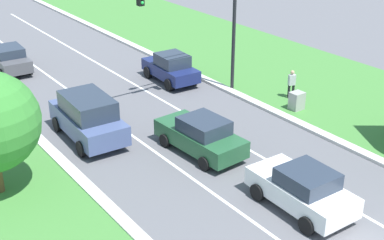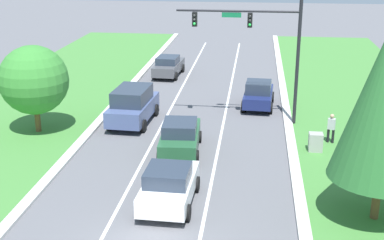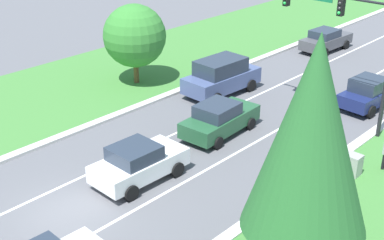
{
  "view_description": "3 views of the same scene",
  "coord_description": "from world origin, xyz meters",
  "px_view_note": "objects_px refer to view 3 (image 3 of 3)",
  "views": [
    {
      "loc": [
        -13.03,
        -7.75,
        11.5
      ],
      "look_at": [
        -0.88,
        8.99,
        1.95
      ],
      "focal_mm": 50.0,
      "sensor_mm": 36.0,
      "label": 1
    },
    {
      "loc": [
        3.59,
        -16.14,
        10.44
      ],
      "look_at": [
        0.7,
        7.57,
        2.37
      ],
      "focal_mm": 50.0,
      "sensor_mm": 36.0,
      "label": 2
    },
    {
      "loc": [
        15.44,
        -9.5,
        12.14
      ],
      "look_at": [
        -0.01,
        7.18,
        1.55
      ],
      "focal_mm": 50.0,
      "sensor_mm": 36.0,
      "label": 3
    }
  ],
  "objects_px": {
    "utility_cabinet": "(352,165)",
    "navy_sedan": "(369,93)",
    "white_sedan": "(138,163)",
    "slate_blue_suv": "(221,76)",
    "traffic_signal_mast": "(355,26)",
    "graphite_sedan": "(326,40)",
    "oak_near_left_tree": "(135,36)",
    "conifer_near_right_tree": "(311,136)",
    "forest_sedan": "(220,119)"
  },
  "relations": [
    {
      "from": "utility_cabinet",
      "to": "navy_sedan",
      "type": "bearing_deg",
      "value": 111.49
    },
    {
      "from": "white_sedan",
      "to": "slate_blue_suv",
      "type": "height_order",
      "value": "slate_blue_suv"
    },
    {
      "from": "navy_sedan",
      "to": "slate_blue_suv",
      "type": "relative_size",
      "value": 0.84
    },
    {
      "from": "slate_blue_suv",
      "to": "traffic_signal_mast",
      "type": "bearing_deg",
      "value": 9.25
    },
    {
      "from": "white_sedan",
      "to": "graphite_sedan",
      "type": "bearing_deg",
      "value": 100.79
    },
    {
      "from": "slate_blue_suv",
      "to": "oak_near_left_tree",
      "type": "distance_m",
      "value": 5.85
    },
    {
      "from": "traffic_signal_mast",
      "to": "conifer_near_right_tree",
      "type": "bearing_deg",
      "value": -68.38
    },
    {
      "from": "navy_sedan",
      "to": "traffic_signal_mast",
      "type": "bearing_deg",
      "value": -83.98
    },
    {
      "from": "navy_sedan",
      "to": "conifer_near_right_tree",
      "type": "bearing_deg",
      "value": -69.11
    },
    {
      "from": "forest_sedan",
      "to": "graphite_sedan",
      "type": "distance_m",
      "value": 16.39
    },
    {
      "from": "graphite_sedan",
      "to": "utility_cabinet",
      "type": "relative_size",
      "value": 4.46
    },
    {
      "from": "traffic_signal_mast",
      "to": "navy_sedan",
      "type": "relative_size",
      "value": 1.92
    },
    {
      "from": "navy_sedan",
      "to": "conifer_near_right_tree",
      "type": "relative_size",
      "value": 0.51
    },
    {
      "from": "slate_blue_suv",
      "to": "conifer_near_right_tree",
      "type": "xyz_separation_m",
      "value": [
        12.02,
        -10.36,
        3.92
      ]
    },
    {
      "from": "forest_sedan",
      "to": "oak_near_left_tree",
      "type": "distance_m",
      "value": 8.95
    },
    {
      "from": "traffic_signal_mast",
      "to": "white_sedan",
      "type": "bearing_deg",
      "value": -109.05
    },
    {
      "from": "navy_sedan",
      "to": "utility_cabinet",
      "type": "relative_size",
      "value": 4.06
    },
    {
      "from": "navy_sedan",
      "to": "utility_cabinet",
      "type": "bearing_deg",
      "value": -65.31
    },
    {
      "from": "graphite_sedan",
      "to": "conifer_near_right_tree",
      "type": "distance_m",
      "value": 25.48
    },
    {
      "from": "conifer_near_right_tree",
      "to": "oak_near_left_tree",
      "type": "xyz_separation_m",
      "value": [
        -17.01,
        8.04,
        -1.96
      ]
    },
    {
      "from": "traffic_signal_mast",
      "to": "graphite_sedan",
      "type": "bearing_deg",
      "value": 123.92
    },
    {
      "from": "navy_sedan",
      "to": "white_sedan",
      "type": "bearing_deg",
      "value": -101.12
    },
    {
      "from": "conifer_near_right_tree",
      "to": "forest_sedan",
      "type": "bearing_deg",
      "value": 144.51
    },
    {
      "from": "graphite_sedan",
      "to": "forest_sedan",
      "type": "bearing_deg",
      "value": -75.26
    },
    {
      "from": "traffic_signal_mast",
      "to": "forest_sedan",
      "type": "relative_size",
      "value": 1.75
    },
    {
      "from": "navy_sedan",
      "to": "oak_near_left_tree",
      "type": "bearing_deg",
      "value": -149.6
    },
    {
      "from": "conifer_near_right_tree",
      "to": "traffic_signal_mast",
      "type": "bearing_deg",
      "value": 111.62
    },
    {
      "from": "forest_sedan",
      "to": "oak_near_left_tree",
      "type": "bearing_deg",
      "value": 163.79
    },
    {
      "from": "white_sedan",
      "to": "utility_cabinet",
      "type": "xyz_separation_m",
      "value": [
        6.57,
        6.58,
        -0.34
      ]
    },
    {
      "from": "slate_blue_suv",
      "to": "conifer_near_right_tree",
      "type": "distance_m",
      "value": 16.35
    },
    {
      "from": "traffic_signal_mast",
      "to": "navy_sedan",
      "type": "bearing_deg",
      "value": 92.81
    },
    {
      "from": "white_sedan",
      "to": "oak_near_left_tree",
      "type": "xyz_separation_m",
      "value": [
        -8.81,
        7.74,
        2.22
      ]
    },
    {
      "from": "traffic_signal_mast",
      "to": "conifer_near_right_tree",
      "type": "relative_size",
      "value": 0.98
    },
    {
      "from": "forest_sedan",
      "to": "navy_sedan",
      "type": "bearing_deg",
      "value": 61.15
    },
    {
      "from": "traffic_signal_mast",
      "to": "oak_near_left_tree",
      "type": "distance_m",
      "value": 13.16
    },
    {
      "from": "navy_sedan",
      "to": "slate_blue_suv",
      "type": "bearing_deg",
      "value": -148.11
    },
    {
      "from": "slate_blue_suv",
      "to": "forest_sedan",
      "type": "distance_m",
      "value": 5.48
    },
    {
      "from": "traffic_signal_mast",
      "to": "conifer_near_right_tree",
      "type": "height_order",
      "value": "conifer_near_right_tree"
    },
    {
      "from": "white_sedan",
      "to": "traffic_signal_mast",
      "type": "bearing_deg",
      "value": 72.36
    },
    {
      "from": "forest_sedan",
      "to": "conifer_near_right_tree",
      "type": "height_order",
      "value": "conifer_near_right_tree"
    },
    {
      "from": "slate_blue_suv",
      "to": "utility_cabinet",
      "type": "height_order",
      "value": "slate_blue_suv"
    },
    {
      "from": "forest_sedan",
      "to": "utility_cabinet",
      "type": "bearing_deg",
      "value": 3.03
    },
    {
      "from": "conifer_near_right_tree",
      "to": "oak_near_left_tree",
      "type": "distance_m",
      "value": 18.92
    },
    {
      "from": "white_sedan",
      "to": "slate_blue_suv",
      "type": "bearing_deg",
      "value": 112.19
    },
    {
      "from": "traffic_signal_mast",
      "to": "conifer_near_right_tree",
      "type": "distance_m",
      "value": 12.06
    },
    {
      "from": "conifer_near_right_tree",
      "to": "oak_near_left_tree",
      "type": "height_order",
      "value": "conifer_near_right_tree"
    },
    {
      "from": "traffic_signal_mast",
      "to": "graphite_sedan",
      "type": "distance_m",
      "value": 13.97
    },
    {
      "from": "graphite_sedan",
      "to": "navy_sedan",
      "type": "bearing_deg",
      "value": -43.74
    },
    {
      "from": "navy_sedan",
      "to": "conifer_near_right_tree",
      "type": "xyz_separation_m",
      "value": [
        4.6,
        -14.42,
        4.16
      ]
    },
    {
      "from": "traffic_signal_mast",
      "to": "navy_sedan",
      "type": "xyz_separation_m",
      "value": [
        -0.16,
        3.22,
        -4.46
      ]
    }
  ]
}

